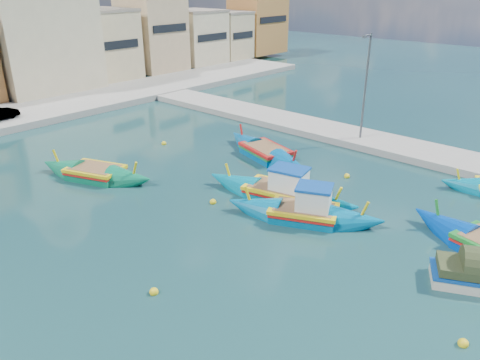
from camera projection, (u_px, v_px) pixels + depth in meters
ground at (283, 277)px, 19.49m from camera, size 160.00×160.00×0.00m
east_quay at (443, 158)px, 31.72m from camera, size 4.00×70.00×0.50m
north_townhouses at (6, 49)px, 46.12m from camera, size 83.20×7.87×10.19m
church_block at (30, 11)px, 47.42m from camera, size 10.00×10.00×19.10m
quay_street_lamp at (365, 87)px, 33.38m from camera, size 1.18×0.16×8.00m
luzzu_turquoise_cabin at (280, 193)px, 26.27m from camera, size 4.01×9.64×3.03m
luzzu_blue_cabin at (304, 213)px, 23.99m from camera, size 5.35×8.49×2.98m
luzzu_cyan_mid at (266, 153)px, 32.44m from camera, size 4.72×9.34×2.69m
luzzu_green at (96, 174)px, 29.01m from camera, size 4.87×8.42×2.59m
tender_near at (471, 275)px, 18.85m from camera, size 2.79×3.42×1.48m
mooring_buoys at (216, 218)px, 24.16m from camera, size 19.12×24.14×0.36m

